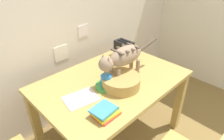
{
  "coord_description": "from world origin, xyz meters",
  "views": [
    {
      "loc": [
        -1.03,
        0.51,
        1.73
      ],
      "look_at": [
        0.02,
        1.57,
        0.85
      ],
      "focal_mm": 31.58,
      "sensor_mm": 36.0,
      "label": 1
    }
  ],
  "objects_px": {
    "coffee_mug": "(106,80)",
    "magazine": "(81,98)",
    "toaster": "(124,48)",
    "dining_table": "(112,87)",
    "saucer_bowl": "(106,86)",
    "book_stack": "(105,112)",
    "wicker_basket": "(121,81)",
    "cat": "(123,57)"
  },
  "relations": [
    {
      "from": "dining_table",
      "to": "wicker_basket",
      "type": "height_order",
      "value": "wicker_basket"
    },
    {
      "from": "saucer_bowl",
      "to": "wicker_basket",
      "type": "distance_m",
      "value": 0.13
    },
    {
      "from": "book_stack",
      "to": "saucer_bowl",
      "type": "bearing_deg",
      "value": 45.19
    },
    {
      "from": "saucer_bowl",
      "to": "magazine",
      "type": "xyz_separation_m",
      "value": [
        -0.25,
        0.03,
        -0.01
      ]
    },
    {
      "from": "cat",
      "to": "magazine",
      "type": "distance_m",
      "value": 0.49
    },
    {
      "from": "dining_table",
      "to": "coffee_mug",
      "type": "relative_size",
      "value": 9.67
    },
    {
      "from": "coffee_mug",
      "to": "book_stack",
      "type": "relative_size",
      "value": 0.72
    },
    {
      "from": "saucer_bowl",
      "to": "coffee_mug",
      "type": "distance_m",
      "value": 0.06
    },
    {
      "from": "saucer_bowl",
      "to": "wicker_basket",
      "type": "relative_size",
      "value": 0.56
    },
    {
      "from": "dining_table",
      "to": "saucer_bowl",
      "type": "distance_m",
      "value": 0.16
    },
    {
      "from": "toaster",
      "to": "wicker_basket",
      "type": "bearing_deg",
      "value": -140.07
    },
    {
      "from": "coffee_mug",
      "to": "magazine",
      "type": "xyz_separation_m",
      "value": [
        -0.25,
        0.03,
        -0.07
      ]
    },
    {
      "from": "cat",
      "to": "toaster",
      "type": "distance_m",
      "value": 0.5
    },
    {
      "from": "book_stack",
      "to": "toaster",
      "type": "bearing_deg",
      "value": 34.55
    },
    {
      "from": "coffee_mug",
      "to": "wicker_basket",
      "type": "height_order",
      "value": "coffee_mug"
    },
    {
      "from": "dining_table",
      "to": "coffee_mug",
      "type": "bearing_deg",
      "value": -156.11
    },
    {
      "from": "saucer_bowl",
      "to": "book_stack",
      "type": "height_order",
      "value": "book_stack"
    },
    {
      "from": "toaster",
      "to": "dining_table",
      "type": "bearing_deg",
      "value": -149.66
    },
    {
      "from": "dining_table",
      "to": "magazine",
      "type": "bearing_deg",
      "value": -176.47
    },
    {
      "from": "coffee_mug",
      "to": "toaster",
      "type": "xyz_separation_m",
      "value": [
        0.55,
        0.31,
        0.01
      ]
    },
    {
      "from": "cat",
      "to": "coffee_mug",
      "type": "distance_m",
      "value": 0.24
    },
    {
      "from": "toaster",
      "to": "coffee_mug",
      "type": "bearing_deg",
      "value": -150.95
    },
    {
      "from": "saucer_bowl",
      "to": "wicker_basket",
      "type": "bearing_deg",
      "value": -39.32
    },
    {
      "from": "cat",
      "to": "saucer_bowl",
      "type": "relative_size",
      "value": 3.78
    },
    {
      "from": "coffee_mug",
      "to": "magazine",
      "type": "relative_size",
      "value": 0.53
    },
    {
      "from": "toaster",
      "to": "cat",
      "type": "bearing_deg",
      "value": -139.07
    },
    {
      "from": "saucer_bowl",
      "to": "book_stack",
      "type": "xyz_separation_m",
      "value": [
        -0.24,
        -0.24,
        0.02
      ]
    },
    {
      "from": "coffee_mug",
      "to": "toaster",
      "type": "distance_m",
      "value": 0.63
    },
    {
      "from": "saucer_bowl",
      "to": "book_stack",
      "type": "bearing_deg",
      "value": -134.81
    },
    {
      "from": "saucer_bowl",
      "to": "magazine",
      "type": "distance_m",
      "value": 0.25
    },
    {
      "from": "cat",
      "to": "magazine",
      "type": "bearing_deg",
      "value": 87.93
    },
    {
      "from": "dining_table",
      "to": "coffee_mug",
      "type": "height_order",
      "value": "coffee_mug"
    },
    {
      "from": "dining_table",
      "to": "toaster",
      "type": "relative_size",
      "value": 6.67
    },
    {
      "from": "coffee_mug",
      "to": "toaster",
      "type": "relative_size",
      "value": 0.69
    },
    {
      "from": "cat",
      "to": "dining_table",
      "type": "bearing_deg",
      "value": 52.19
    },
    {
      "from": "magazine",
      "to": "saucer_bowl",
      "type": "bearing_deg",
      "value": 4.52
    },
    {
      "from": "cat",
      "to": "toaster",
      "type": "height_order",
      "value": "cat"
    },
    {
      "from": "coffee_mug",
      "to": "book_stack",
      "type": "xyz_separation_m",
      "value": [
        -0.24,
        -0.24,
        -0.04
      ]
    },
    {
      "from": "magazine",
      "to": "toaster",
      "type": "distance_m",
      "value": 0.86
    },
    {
      "from": "book_stack",
      "to": "wicker_basket",
      "type": "relative_size",
      "value": 0.58
    },
    {
      "from": "saucer_bowl",
      "to": "magazine",
      "type": "height_order",
      "value": "saucer_bowl"
    },
    {
      "from": "wicker_basket",
      "to": "toaster",
      "type": "bearing_deg",
      "value": 39.93
    }
  ]
}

